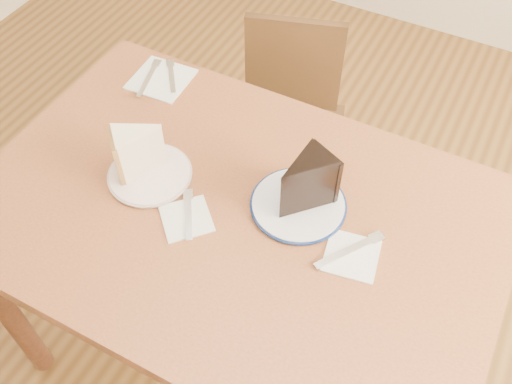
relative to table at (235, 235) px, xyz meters
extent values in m
plane|color=#452B12|center=(0.00, 0.00, -0.65)|extent=(4.00, 4.00, 0.00)
cube|color=#592D18|center=(0.00, 0.00, 0.08)|extent=(1.20, 0.80, 0.04)
cylinder|color=#391C11|center=(-0.54, -0.34, -0.30)|extent=(0.06, 0.06, 0.71)
cylinder|color=#391C11|center=(-0.54, 0.34, -0.30)|extent=(0.06, 0.06, 0.71)
cylinder|color=#391C11|center=(0.54, 0.34, -0.30)|extent=(0.06, 0.06, 0.71)
cube|color=black|center=(-0.13, 0.55, -0.25)|extent=(0.47, 0.47, 0.04)
cylinder|color=black|center=(-0.03, 0.76, -0.46)|extent=(0.03, 0.03, 0.38)
cylinder|color=black|center=(-0.33, 0.66, -0.46)|extent=(0.03, 0.03, 0.38)
cylinder|color=black|center=(0.07, 0.45, -0.46)|extent=(0.03, 0.03, 0.38)
cylinder|color=black|center=(-0.23, 0.35, -0.46)|extent=(0.03, 0.03, 0.38)
cube|color=black|center=(-0.18, 0.72, -0.06)|extent=(0.31, 0.12, 0.34)
cylinder|color=white|center=(-0.23, 0.00, 0.10)|extent=(0.19, 0.19, 0.01)
cylinder|color=white|center=(0.12, 0.08, 0.10)|extent=(0.21, 0.21, 0.01)
cube|color=white|center=(-0.08, -0.07, 0.10)|extent=(0.15, 0.15, 0.00)
cube|color=white|center=(0.28, 0.01, 0.10)|extent=(0.13, 0.13, 0.00)
cube|color=white|center=(-0.40, 0.30, 0.10)|extent=(0.16, 0.16, 0.00)
cube|color=silver|center=(-0.08, -0.06, 0.10)|extent=(0.09, 0.12, 0.00)
cube|color=silver|center=(0.27, 0.02, 0.10)|extent=(0.11, 0.15, 0.00)
cube|color=silver|center=(-0.38, 0.32, 0.10)|extent=(0.10, 0.12, 0.00)
cube|color=silver|center=(-0.43, 0.28, 0.10)|extent=(0.05, 0.16, 0.00)
camera|label=1|loc=(0.41, -0.67, 1.13)|focal=40.00mm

